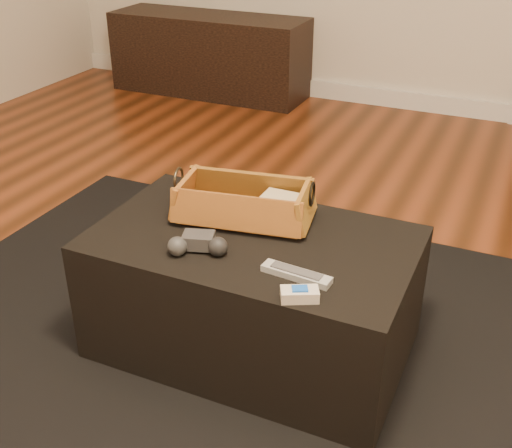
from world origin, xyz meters
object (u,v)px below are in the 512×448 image
at_px(media_cabinet, 210,55).
at_px(wicker_basket, 244,204).
at_px(tv_remote, 236,212).
at_px(game_controller, 198,244).
at_px(silver_remote, 296,274).
at_px(cream_gadget, 300,294).
at_px(ottoman, 253,293).

height_order(media_cabinet, wicker_basket, wicker_basket).
height_order(tv_remote, game_controller, game_controller).
bearing_deg(silver_remote, wicker_basket, 137.98).
xyz_separation_m(silver_remote, cream_gadget, (0.05, -0.10, 0.01)).
distance_m(game_controller, cream_gadget, 0.37).
bearing_deg(media_cabinet, silver_remote, -57.49).
bearing_deg(wicker_basket, tv_remote, -133.46).
bearing_deg(ottoman, silver_remote, -37.21).
bearing_deg(media_cabinet, wicker_basket, -59.55).
distance_m(media_cabinet, ottoman, 2.95).
height_order(game_controller, cream_gadget, game_controller).
relative_size(media_cabinet, game_controller, 7.60).
relative_size(media_cabinet, silver_remote, 6.86).
xyz_separation_m(tv_remote, game_controller, (-0.01, -0.23, 0.00)).
bearing_deg(cream_gadget, wicker_basket, 133.13).
distance_m(media_cabinet, game_controller, 3.04).
xyz_separation_m(media_cabinet, silver_remote, (1.72, -2.69, 0.16)).
distance_m(tv_remote, wicker_basket, 0.04).
relative_size(tv_remote, cream_gadget, 2.08).
xyz_separation_m(ottoman, wicker_basket, (-0.08, 0.10, 0.26)).
bearing_deg(silver_remote, media_cabinet, 122.51).
bearing_deg(wicker_basket, game_controller, -97.16).
distance_m(ottoman, tv_remote, 0.27).
distance_m(ottoman, silver_remote, 0.34).
bearing_deg(silver_remote, cream_gadget, -64.33).
relative_size(ottoman, wicker_basket, 2.10).
relative_size(tv_remote, wicker_basket, 0.49).
bearing_deg(game_controller, silver_remote, -0.68).
xyz_separation_m(media_cabinet, ottoman, (1.51, -2.54, -0.06)).
bearing_deg(ottoman, game_controller, -125.42).
height_order(wicker_basket, silver_remote, wicker_basket).
height_order(ottoman, cream_gadget, cream_gadget).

